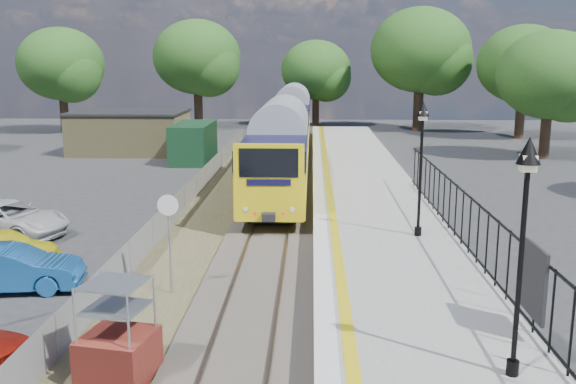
{
  "coord_description": "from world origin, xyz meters",
  "views": [
    {
      "loc": [
        1.62,
        -15.5,
        6.83
      ],
      "look_at": [
        0.74,
        7.92,
        2.0
      ],
      "focal_mm": 40.0,
      "sensor_mm": 36.0,
      "label": 1
    }
  ],
  "objects_px": {
    "victorian_lamp_south": "(525,202)",
    "victorian_lamp_north": "(422,137)",
    "car_white": "(7,219)",
    "brick_plinth": "(117,334)",
    "train": "(289,126)",
    "car_yellow": "(4,248)",
    "speed_sign": "(169,227)",
    "car_blue": "(11,269)"
  },
  "relations": [
    {
      "from": "victorian_lamp_north",
      "to": "train",
      "type": "relative_size",
      "value": 0.11
    },
    {
      "from": "brick_plinth",
      "to": "car_white",
      "type": "relative_size",
      "value": 0.46
    },
    {
      "from": "victorian_lamp_south",
      "to": "victorian_lamp_north",
      "type": "xyz_separation_m",
      "value": [
        -0.2,
        10.0,
        0.0
      ]
    },
    {
      "from": "car_blue",
      "to": "victorian_lamp_north",
      "type": "bearing_deg",
      "value": -82.65
    },
    {
      "from": "train",
      "to": "brick_plinth",
      "type": "xyz_separation_m",
      "value": [
        -2.5,
        -31.67,
        -1.24
      ]
    },
    {
      "from": "car_white",
      "to": "brick_plinth",
      "type": "bearing_deg",
      "value": -129.75
    },
    {
      "from": "victorian_lamp_south",
      "to": "car_white",
      "type": "bearing_deg",
      "value": 141.52
    },
    {
      "from": "victorian_lamp_north",
      "to": "car_yellow",
      "type": "relative_size",
      "value": 1.19
    },
    {
      "from": "brick_plinth",
      "to": "car_yellow",
      "type": "bearing_deg",
      "value": 128.41
    },
    {
      "from": "train",
      "to": "car_blue",
      "type": "height_order",
      "value": "train"
    },
    {
      "from": "victorian_lamp_north",
      "to": "train",
      "type": "height_order",
      "value": "victorian_lamp_north"
    },
    {
      "from": "victorian_lamp_south",
      "to": "brick_plinth",
      "type": "height_order",
      "value": "victorian_lamp_south"
    },
    {
      "from": "victorian_lamp_south",
      "to": "victorian_lamp_north",
      "type": "distance_m",
      "value": 10.0
    },
    {
      "from": "car_yellow",
      "to": "car_white",
      "type": "xyz_separation_m",
      "value": [
        -1.51,
        3.46,
        0.13
      ]
    },
    {
      "from": "victorian_lamp_north",
      "to": "car_white",
      "type": "xyz_separation_m",
      "value": [
        -15.67,
        2.62,
        -3.61
      ]
    },
    {
      "from": "train",
      "to": "car_yellow",
      "type": "height_order",
      "value": "train"
    },
    {
      "from": "car_yellow",
      "to": "train",
      "type": "bearing_deg",
      "value": -15.83
    },
    {
      "from": "brick_plinth",
      "to": "car_blue",
      "type": "bearing_deg",
      "value": 132.08
    },
    {
      "from": "brick_plinth",
      "to": "car_white",
      "type": "height_order",
      "value": "brick_plinth"
    },
    {
      "from": "train",
      "to": "speed_sign",
      "type": "bearing_deg",
      "value": -95.39
    },
    {
      "from": "train",
      "to": "car_yellow",
      "type": "xyz_separation_m",
      "value": [
        -8.87,
        -23.64,
        -1.78
      ]
    },
    {
      "from": "victorian_lamp_south",
      "to": "brick_plinth",
      "type": "bearing_deg",
      "value": 172.01
    },
    {
      "from": "victorian_lamp_south",
      "to": "car_white",
      "type": "height_order",
      "value": "victorian_lamp_south"
    },
    {
      "from": "victorian_lamp_south",
      "to": "victorian_lamp_north",
      "type": "relative_size",
      "value": 1.0
    },
    {
      "from": "train",
      "to": "car_white",
      "type": "xyz_separation_m",
      "value": [
        -10.37,
        -20.17,
        -1.65
      ]
    },
    {
      "from": "brick_plinth",
      "to": "car_yellow",
      "type": "xyz_separation_m",
      "value": [
        -6.37,
        8.03,
        -0.54
      ]
    },
    {
      "from": "train",
      "to": "car_yellow",
      "type": "bearing_deg",
      "value": -110.56
    },
    {
      "from": "car_yellow",
      "to": "car_blue",
      "type": "bearing_deg",
      "value": -145.77
    },
    {
      "from": "victorian_lamp_north",
      "to": "car_white",
      "type": "height_order",
      "value": "victorian_lamp_north"
    },
    {
      "from": "brick_plinth",
      "to": "car_white",
      "type": "xyz_separation_m",
      "value": [
        -7.87,
        11.49,
        -0.41
      ]
    },
    {
      "from": "victorian_lamp_north",
      "to": "brick_plinth",
      "type": "height_order",
      "value": "victorian_lamp_north"
    },
    {
      "from": "car_blue",
      "to": "car_white",
      "type": "xyz_separation_m",
      "value": [
        -2.99,
        6.08,
        0.01
      ]
    },
    {
      "from": "car_blue",
      "to": "train",
      "type": "bearing_deg",
      "value": -23.63
    },
    {
      "from": "speed_sign",
      "to": "car_white",
      "type": "bearing_deg",
      "value": 141.53
    },
    {
      "from": "victorian_lamp_north",
      "to": "car_blue",
      "type": "relative_size",
      "value": 1.1
    },
    {
      "from": "car_yellow",
      "to": "car_white",
      "type": "relative_size",
      "value": 0.78
    },
    {
      "from": "victorian_lamp_south",
      "to": "victorian_lamp_north",
      "type": "height_order",
      "value": "same"
    },
    {
      "from": "victorian_lamp_south",
      "to": "car_white",
      "type": "xyz_separation_m",
      "value": [
        -15.87,
        12.62,
        -3.61
      ]
    },
    {
      "from": "speed_sign",
      "to": "victorian_lamp_north",
      "type": "bearing_deg",
      "value": 25.53
    },
    {
      "from": "victorian_lamp_south",
      "to": "train",
      "type": "height_order",
      "value": "victorian_lamp_south"
    },
    {
      "from": "victorian_lamp_north",
      "to": "car_yellow",
      "type": "distance_m",
      "value": 14.68
    },
    {
      "from": "brick_plinth",
      "to": "speed_sign",
      "type": "relative_size",
      "value": 0.75
    }
  ]
}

